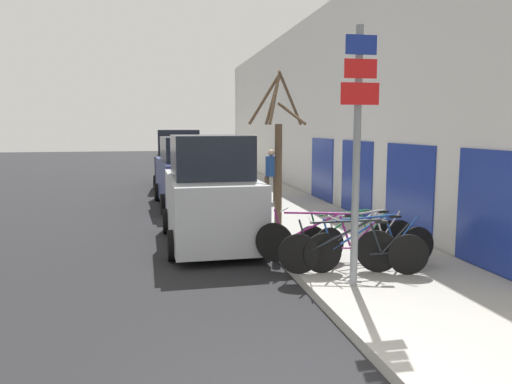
% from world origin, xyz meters
% --- Properties ---
extents(ground_plane, '(80.00, 80.00, 0.00)m').
position_xyz_m(ground_plane, '(0.00, 11.20, 0.00)').
color(ground_plane, black).
extents(sidewalk_curb, '(3.20, 32.00, 0.15)m').
position_xyz_m(sidewalk_curb, '(2.60, 14.00, 0.07)').
color(sidewalk_curb, '#9E9B93').
rests_on(sidewalk_curb, ground).
extents(building_facade, '(0.23, 32.00, 6.50)m').
position_xyz_m(building_facade, '(4.35, 13.92, 3.22)').
color(building_facade, silver).
rests_on(building_facade, ground).
extents(signpost, '(0.59, 0.13, 3.89)m').
position_xyz_m(signpost, '(1.69, 2.91, 2.30)').
color(signpost, gray).
rests_on(signpost, sidewalk_curb).
extents(bicycle_0, '(2.42, 0.68, 0.93)m').
position_xyz_m(bicycle_0, '(1.90, 3.45, 0.55)').
color(bicycle_0, black).
rests_on(bicycle_0, sidewalk_curb).
extents(bicycle_1, '(2.47, 0.44, 0.94)m').
position_xyz_m(bicycle_1, '(2.32, 3.70, 0.55)').
color(bicycle_1, black).
rests_on(bicycle_1, sidewalk_curb).
extents(bicycle_2, '(2.16, 1.39, 0.98)m').
position_xyz_m(bicycle_2, '(1.57, 3.97, 0.57)').
color(bicycle_2, black).
rests_on(bicycle_2, sidewalk_curb).
extents(bicycle_3, '(2.21, 0.68, 0.89)m').
position_xyz_m(bicycle_3, '(2.52, 4.40, 0.53)').
color(bicycle_3, black).
rests_on(bicycle_3, sidewalk_curb).
extents(bicycle_4, '(2.22, 0.52, 0.87)m').
position_xyz_m(bicycle_4, '(2.30, 4.60, 0.53)').
color(bicycle_4, black).
rests_on(bicycle_4, sidewalk_curb).
extents(parked_car_0, '(2.03, 4.14, 2.40)m').
position_xyz_m(parked_car_0, '(-0.10, 6.72, 1.08)').
color(parked_car_0, '#B2B7BC').
rests_on(parked_car_0, ground).
extents(parked_car_1, '(2.12, 4.68, 2.26)m').
position_xyz_m(parked_car_1, '(-0.24, 12.16, 1.04)').
color(parked_car_1, navy).
rests_on(parked_car_1, ground).
extents(parked_car_2, '(2.32, 4.85, 2.45)m').
position_xyz_m(parked_car_2, '(-0.18, 17.82, 1.10)').
color(parked_car_2, black).
rests_on(parked_car_2, ground).
extents(pedestrian_near, '(0.45, 0.38, 1.70)m').
position_xyz_m(pedestrian_near, '(2.47, 11.76, 1.13)').
color(pedestrian_near, '#4C3D2D').
rests_on(pedestrian_near, sidewalk_curb).
extents(street_tree, '(1.43, 1.45, 3.62)m').
position_xyz_m(street_tree, '(1.34, 6.33, 1.87)').
color(street_tree, brown).
rests_on(street_tree, sidewalk_curb).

